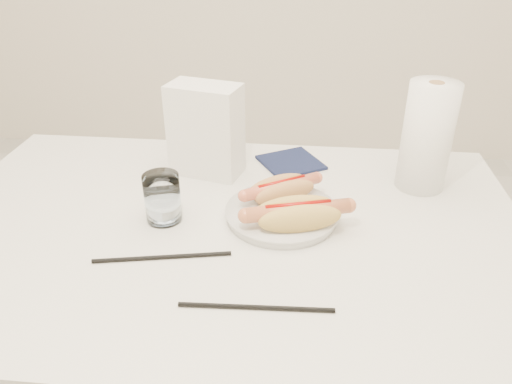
# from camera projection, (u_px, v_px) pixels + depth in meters

# --- Properties ---
(table) EXTENTS (1.20, 0.80, 0.75)m
(table) POSITION_uv_depth(u_px,v_px,m) (225.00, 250.00, 1.02)
(table) COLOR silver
(table) RESTS_ON ground
(plate) EXTENTS (0.29, 0.29, 0.02)m
(plate) POSITION_uv_depth(u_px,v_px,m) (282.00, 215.00, 1.00)
(plate) COLOR silver
(plate) RESTS_ON table
(hotdog_left) EXTENTS (0.16, 0.13, 0.05)m
(hotdog_left) POSITION_uv_depth(u_px,v_px,m) (281.00, 190.00, 1.03)
(hotdog_left) COLOR tan
(hotdog_left) RESTS_ON plate
(hotdog_right) EXTENTS (0.20, 0.12, 0.05)m
(hotdog_right) POSITION_uv_depth(u_px,v_px,m) (298.00, 214.00, 0.94)
(hotdog_right) COLOR tan
(hotdog_right) RESTS_ON plate
(water_glass) EXTENTS (0.07, 0.07, 0.10)m
(water_glass) POSITION_uv_depth(u_px,v_px,m) (162.00, 198.00, 0.98)
(water_glass) COLOR white
(water_glass) RESTS_ON table
(chopstick_near) EXTENTS (0.24, 0.06, 0.01)m
(chopstick_near) POSITION_uv_depth(u_px,v_px,m) (162.00, 257.00, 0.89)
(chopstick_near) COLOR black
(chopstick_near) RESTS_ON table
(chopstick_far) EXTENTS (0.25, 0.02, 0.01)m
(chopstick_far) POSITION_uv_depth(u_px,v_px,m) (256.00, 307.00, 0.78)
(chopstick_far) COLOR black
(chopstick_far) RESTS_ON table
(napkin_box) EXTENTS (0.18, 0.13, 0.21)m
(napkin_box) POSITION_uv_depth(u_px,v_px,m) (206.00, 130.00, 1.14)
(napkin_box) COLOR white
(napkin_box) RESTS_ON table
(navy_napkin) EXTENTS (0.18, 0.18, 0.01)m
(navy_napkin) POSITION_uv_depth(u_px,v_px,m) (291.00, 162.00, 1.23)
(navy_napkin) COLOR #111837
(navy_napkin) RESTS_ON table
(paper_towel_roll) EXTENTS (0.11, 0.11, 0.24)m
(paper_towel_roll) POSITION_uv_depth(u_px,v_px,m) (427.00, 137.00, 1.07)
(paper_towel_roll) COLOR white
(paper_towel_roll) RESTS_ON table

